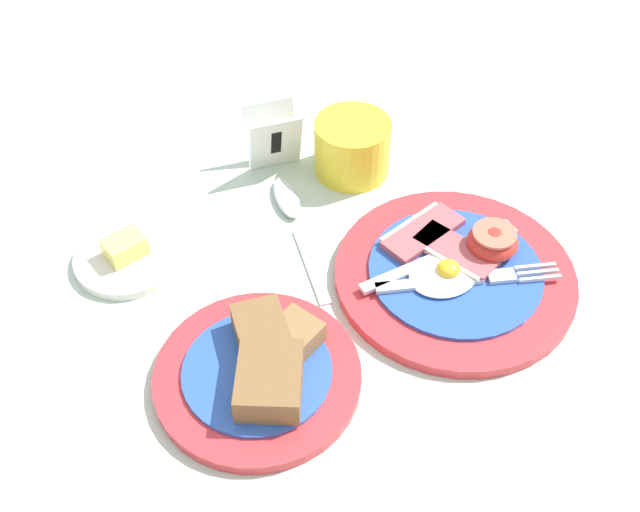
{
  "coord_description": "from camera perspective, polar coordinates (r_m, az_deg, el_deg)",
  "views": [
    {
      "loc": [
        -0.24,
        -0.39,
        0.57
      ],
      "look_at": [
        0.0,
        0.06,
        0.02
      ],
      "focal_mm": 42.0,
      "sensor_mm": 36.0,
      "label": 1
    }
  ],
  "objects": [
    {
      "name": "butter_dish",
      "position": [
        0.8,
        -14.47,
        0.02
      ],
      "size": [
        0.11,
        0.11,
        0.03
      ],
      "color": "silver",
      "rests_on": "ground_plane"
    },
    {
      "name": "sugar_cup",
      "position": [
        0.86,
        2.47,
        8.4
      ],
      "size": [
        0.09,
        0.09,
        0.07
      ],
      "color": "yellow",
      "rests_on": "ground_plane"
    },
    {
      "name": "ground_plane",
      "position": [
        0.73,
        2.36,
        -4.33
      ],
      "size": [
        3.0,
        3.0,
        0.0
      ],
      "primitive_type": "plane",
      "color": "#B7CCB7"
    },
    {
      "name": "bread_plate",
      "position": [
        0.68,
        -4.46,
        -8.56
      ],
      "size": [
        0.19,
        0.19,
        0.05
      ],
      "color": "red",
      "rests_on": "ground_plane"
    },
    {
      "name": "number_card",
      "position": [
        0.87,
        -3.59,
        8.97
      ],
      "size": [
        0.07,
        0.05,
        0.07
      ],
      "rotation": [
        0.0,
        0.0,
        -0.18
      ],
      "color": "white",
      "rests_on": "ground_plane"
    },
    {
      "name": "teaspoon_near_cup",
      "position": [
        0.82,
        -2.09,
        3.22
      ],
      "size": [
        0.06,
        0.19,
        0.01
      ],
      "rotation": [
        0.0,
        0.0,
        1.36
      ],
      "color": "silver",
      "rests_on": "ground_plane"
    },
    {
      "name": "breakfast_plate",
      "position": [
        0.77,
        10.33,
        -1.05
      ],
      "size": [
        0.24,
        0.24,
        0.04
      ],
      "color": "red",
      "rests_on": "ground_plane"
    }
  ]
}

